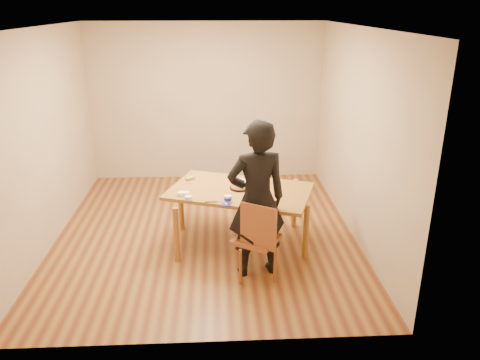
{
  "coord_description": "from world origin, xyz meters",
  "views": [
    {
      "loc": [
        0.17,
        -5.81,
        2.95
      ],
      "look_at": [
        0.45,
        -0.37,
        0.9
      ],
      "focal_mm": 35.0,
      "sensor_mm": 36.0,
      "label": 1
    }
  ],
  "objects_px": {
    "dining_table": "(240,191)",
    "cake_plate": "(240,188)",
    "dining_chair": "(257,239)",
    "person": "(257,200)",
    "cake": "(240,184)"
  },
  "relations": [
    {
      "from": "cake_plate",
      "to": "person",
      "type": "distance_m",
      "value": 0.79
    },
    {
      "from": "dining_table",
      "to": "cake",
      "type": "distance_m",
      "value": 0.09
    },
    {
      "from": "cake",
      "to": "person",
      "type": "relative_size",
      "value": 0.12
    },
    {
      "from": "dining_chair",
      "to": "cake",
      "type": "distance_m",
      "value": 0.9
    },
    {
      "from": "cake_plate",
      "to": "cake",
      "type": "xyz_separation_m",
      "value": [
        0.0,
        0.0,
        0.05
      ]
    },
    {
      "from": "dining_table",
      "to": "person",
      "type": "relative_size",
      "value": 0.95
    },
    {
      "from": "dining_table",
      "to": "cake_plate",
      "type": "relative_size",
      "value": 6.58
    },
    {
      "from": "dining_chair",
      "to": "person",
      "type": "height_order",
      "value": "person"
    },
    {
      "from": "dining_table",
      "to": "cake_plate",
      "type": "distance_m",
      "value": 0.05
    },
    {
      "from": "dining_table",
      "to": "cake",
      "type": "bearing_deg",
      "value": 101.52
    },
    {
      "from": "dining_chair",
      "to": "cake_plate",
      "type": "bearing_deg",
      "value": 131.29
    },
    {
      "from": "dining_chair",
      "to": "cake",
      "type": "relative_size",
      "value": 2.02
    },
    {
      "from": "dining_chair",
      "to": "person",
      "type": "relative_size",
      "value": 0.25
    },
    {
      "from": "cake_plate",
      "to": "cake",
      "type": "bearing_deg",
      "value": 0.0
    },
    {
      "from": "person",
      "to": "dining_table",
      "type": "bearing_deg",
      "value": -89.55
    }
  ]
}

